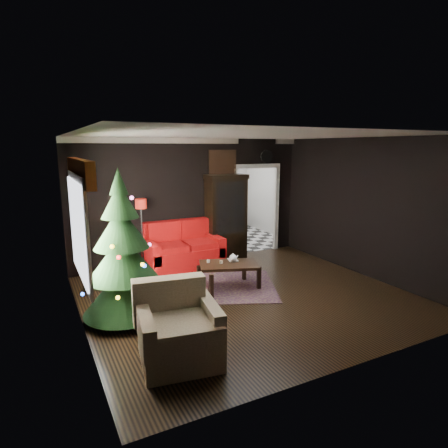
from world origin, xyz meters
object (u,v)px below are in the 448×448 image
teapot (233,258)px  wall_clock (266,156)px  floor_lamp (142,235)px  christmas_tree (122,253)px  curio_cabinet (226,219)px  coffee_table (229,276)px  kitchen_table (223,229)px  loveseat (184,246)px  armchair (179,326)px

teapot → wall_clock: wall_clock is taller
floor_lamp → christmas_tree: size_ratio=0.62×
wall_clock → teapot: bearing=-135.5°
christmas_tree → teapot: size_ratio=14.80×
curio_cabinet → teapot: curio_cabinet is taller
coffee_table → wall_clock: (2.06, 1.97, 2.13)m
floor_lamp → teapot: 2.04m
curio_cabinet → coffee_table: (-0.86, -1.79, -0.70)m
wall_clock → kitchen_table: bearing=113.7°
loveseat → kitchen_table: bearing=42.5°
teapot → kitchen_table: bearing=66.2°
curio_cabinet → floor_lamp: bearing=-175.2°
loveseat → coffee_table: loveseat is taller
kitchen_table → christmas_tree: bearing=-134.2°
loveseat → armchair: bearing=-112.0°
christmas_tree → teapot: 2.24m
christmas_tree → coffee_table: bearing=11.4°
floor_lamp → coffee_table: floor_lamp is taller
loveseat → armchair: loveseat is taller
armchair → coffee_table: (1.68, 1.89, -0.21)m
floor_lamp → armchair: 3.57m
curio_cabinet → teapot: (-0.74, -1.73, -0.38)m
christmas_tree → teapot: bearing=12.5°
armchair → coffee_table: bearing=57.3°
christmas_tree → kitchen_table: bearing=45.8°
loveseat → curio_cabinet: 1.25m
curio_cabinet → kitchen_table: curio_cabinet is taller
loveseat → coffee_table: (0.29, -1.57, -0.25)m
curio_cabinet → coffee_table: curio_cabinet is taller
coffee_table → teapot: (0.12, 0.06, 0.31)m
floor_lamp → loveseat: bearing=-3.1°
teapot → wall_clock: bearing=44.5°
armchair → wall_clock: (3.75, 3.86, 1.92)m
loveseat → christmas_tree: christmas_tree is taller
floor_lamp → christmas_tree: (-0.84, -2.03, 0.22)m
wall_clock → kitchen_table: size_ratio=0.43×
curio_cabinet → christmas_tree: (-2.88, -2.20, 0.10)m
curio_cabinet → wall_clock: 1.88m
armchair → kitchen_table: (3.20, 5.11, -0.08)m
wall_clock → armchair: bearing=-134.1°
wall_clock → kitchen_table: (-0.55, 1.25, -2.00)m
kitchen_table → coffee_table: bearing=-115.2°
loveseat → armchair: 3.74m
floor_lamp → christmas_tree: bearing=-112.5°
curio_cabinet → christmas_tree: 3.63m
curio_cabinet → coffee_table: bearing=-115.7°
loveseat → teapot: (0.41, -1.51, 0.07)m
curio_cabinet → kitchen_table: size_ratio=2.53×
curio_cabinet → kitchen_table: 1.67m
armchair → floor_lamp: bearing=90.7°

